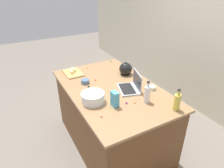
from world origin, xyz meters
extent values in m
plane|color=slate|center=(0.00, 0.00, 0.00)|extent=(12.00, 12.00, 0.00)
cube|color=beige|center=(0.00, 1.76, 1.30)|extent=(8.00, 0.10, 2.60)
cube|color=brown|center=(0.00, 0.00, 0.43)|extent=(1.61, 0.99, 0.87)
cube|color=#9E754C|center=(0.00, 0.00, 0.89)|extent=(1.67, 1.05, 0.03)
cube|color=#B7B7BC|center=(0.14, 0.14, 0.91)|extent=(0.36, 0.30, 0.02)
cube|color=black|center=(0.14, 0.13, 0.92)|extent=(0.31, 0.23, 0.00)
cube|color=#B7B7BC|center=(0.18, 0.25, 1.02)|extent=(0.29, 0.10, 0.20)
cube|color=#333842|center=(0.17, 0.24, 1.02)|extent=(0.26, 0.08, 0.18)
cylinder|color=white|center=(0.18, -0.34, 0.95)|extent=(0.25, 0.25, 0.11)
cylinder|color=black|center=(0.18, -0.34, 0.96)|extent=(0.20, 0.20, 0.09)
torus|color=white|center=(0.18, -0.34, 1.01)|extent=(0.26, 0.26, 0.01)
cylinder|color=#DBC64C|center=(0.73, 0.35, 0.99)|extent=(0.07, 0.07, 0.18)
cylinder|color=#DBC64C|center=(0.73, 0.35, 1.10)|extent=(0.03, 0.03, 0.05)
cylinder|color=black|center=(0.73, 0.35, 1.13)|extent=(0.03, 0.03, 0.01)
cylinder|color=white|center=(0.46, 0.18, 0.99)|extent=(0.07, 0.07, 0.19)
cylinder|color=white|center=(0.46, 0.18, 1.11)|extent=(0.03, 0.03, 0.05)
cylinder|color=black|center=(0.46, 0.18, 1.14)|extent=(0.03, 0.03, 0.01)
cylinder|color=black|center=(-0.25, 0.35, 0.91)|extent=(0.13, 0.13, 0.01)
sphere|color=black|center=(-0.25, 0.35, 0.98)|extent=(0.18, 0.18, 0.18)
cone|color=black|center=(-0.16, 0.35, 1.00)|extent=(0.08, 0.03, 0.07)
sphere|color=black|center=(-0.25, 0.35, 1.07)|extent=(0.02, 0.02, 0.02)
cube|color=tan|center=(-0.63, -0.29, 0.91)|extent=(0.32, 0.23, 0.02)
cube|color=#F4E58C|center=(-0.63, -0.31, 0.94)|extent=(0.11, 0.04, 0.04)
cube|color=#F4E58C|center=(-0.67, -0.26, 0.94)|extent=(0.11, 0.05, 0.04)
cylinder|color=white|center=(0.27, 0.41, 0.92)|extent=(0.09, 0.09, 0.04)
cylinder|color=slate|center=(-0.27, -0.25, 0.93)|extent=(0.10, 0.10, 0.05)
cone|color=#B2B2B7|center=(-0.04, -0.29, 0.94)|extent=(0.07, 0.07, 0.07)
cylinder|color=black|center=(-0.04, -0.29, 0.97)|extent=(0.02, 0.02, 0.01)
cube|color=#4CA5CC|center=(0.36, -0.17, 0.99)|extent=(0.09, 0.06, 0.17)
sphere|color=red|center=(-0.27, -0.10, 0.91)|extent=(0.02, 0.02, 0.02)
sphere|color=yellow|center=(-0.69, -0.04, 0.91)|extent=(0.01, 0.01, 0.01)
sphere|color=orange|center=(0.43, 0.05, 0.91)|extent=(0.01, 0.01, 0.01)
sphere|color=#CC3399|center=(0.17, -0.08, 0.91)|extent=(0.01, 0.01, 0.01)
sphere|color=green|center=(-0.76, 0.40, 0.91)|extent=(0.02, 0.02, 0.02)
sphere|color=#CC3399|center=(0.39, -0.04, 0.91)|extent=(0.02, 0.02, 0.02)
sphere|color=red|center=(0.47, -0.38, 0.91)|extent=(0.02, 0.02, 0.02)
camera|label=1|loc=(1.89, -1.04, 2.11)|focal=32.05mm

